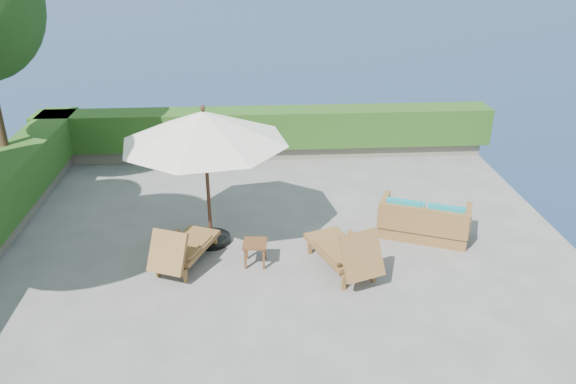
{
  "coord_description": "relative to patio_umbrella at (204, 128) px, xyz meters",
  "views": [
    {
      "loc": [
        -0.34,
        -9.16,
        5.72
      ],
      "look_at": [
        0.3,
        0.8,
        1.1
      ],
      "focal_mm": 35.0,
      "sensor_mm": 36.0,
      "label": 1
    }
  ],
  "objects": [
    {
      "name": "wicker_loveseat",
      "position": [
        4.35,
        -0.05,
        -2.08
      ],
      "size": [
        2.0,
        1.53,
        0.88
      ],
      "rotation": [
        0.0,
        0.0,
        -0.39
      ],
      "color": "brown",
      "rests_on": "ground"
    },
    {
      "name": "hedge_far",
      "position": [
        1.26,
        4.74,
        -1.57
      ],
      "size": [
        12.4,
        0.9,
        1.0
      ],
      "primitive_type": "cube",
      "color": "#1F4112",
      "rests_on": "planter_wall_far"
    },
    {
      "name": "lounge_right",
      "position": [
        2.54,
        -1.26,
        -1.99
      ],
      "size": [
        1.32,
        1.94,
        1.04
      ],
      "rotation": [
        0.0,
        0.0,
        0.36
      ],
      "color": "brown",
      "rests_on": "ground"
    },
    {
      "name": "lounge_left",
      "position": [
        -0.46,
        -0.89,
        -2.02
      ],
      "size": [
        1.26,
        1.79,
        0.96
      ],
      "rotation": [
        0.0,
        0.0,
        -0.39
      ],
      "color": "brown",
      "rests_on": "ground"
    },
    {
      "name": "ground",
      "position": [
        1.26,
        -0.86,
        -2.42
      ],
      "size": [
        12.0,
        12.0,
        0.0
      ],
      "primitive_type": "plane",
      "color": "gray",
      "rests_on": "ground"
    },
    {
      "name": "foundation",
      "position": [
        1.26,
        -0.86,
        -3.97
      ],
      "size": [
        12.0,
        12.0,
        3.0
      ],
      "primitive_type": "cube",
      "color": "#585046",
      "rests_on": "ocean"
    },
    {
      "name": "planter_wall_far",
      "position": [
        1.26,
        4.74,
        -2.24
      ],
      "size": [
        12.0,
        0.6,
        0.36
      ],
      "primitive_type": "cube",
      "color": "gray",
      "rests_on": "ground"
    },
    {
      "name": "side_table",
      "position": [
        0.89,
        -0.89,
        -2.04
      ],
      "size": [
        0.48,
        0.48,
        0.47
      ],
      "rotation": [
        0.0,
        0.0,
        -0.09
      ],
      "color": "brown",
      "rests_on": "ground"
    },
    {
      "name": "patio_umbrella",
      "position": [
        0.0,
        0.0,
        0.0
      ],
      "size": [
        3.83,
        3.83,
        2.87
      ],
      "rotation": [
        0.0,
        0.0,
        -0.22
      ],
      "color": "black",
      "rests_on": "ground"
    },
    {
      "name": "ocean",
      "position": [
        1.26,
        -0.86,
        -5.42
      ],
      "size": [
        600.0,
        600.0,
        0.0
      ],
      "primitive_type": "plane",
      "color": "#182B4D",
      "rests_on": "ground"
    }
  ]
}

